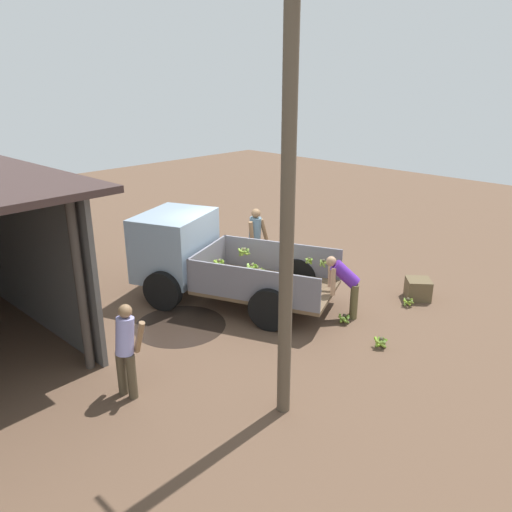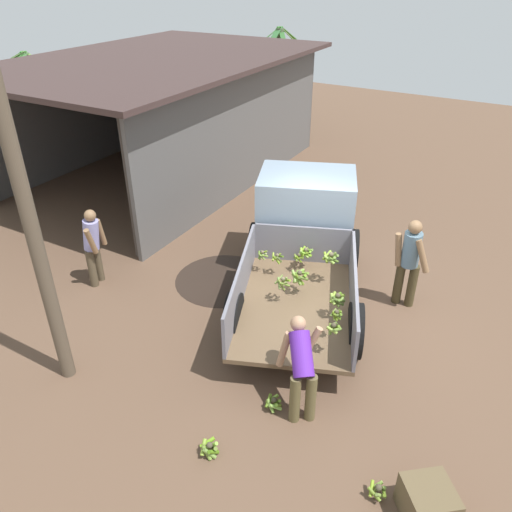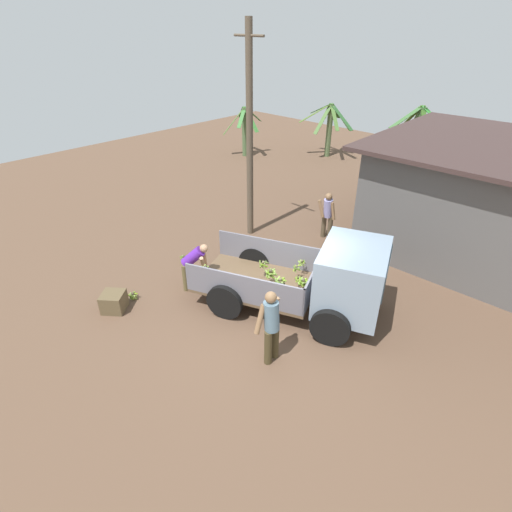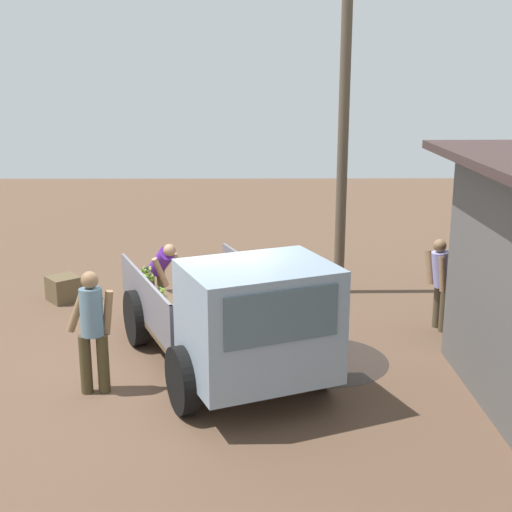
{
  "view_description": "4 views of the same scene",
  "coord_description": "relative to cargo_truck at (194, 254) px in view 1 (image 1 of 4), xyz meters",
  "views": [
    {
      "loc": [
        -7.81,
        7.7,
        4.96
      ],
      "look_at": [
        -1.0,
        0.73,
        1.45
      ],
      "focal_mm": 35.0,
      "sensor_mm": 36.0,
      "label": 1
    },
    {
      "loc": [
        -6.95,
        -2.78,
        5.56
      ],
      "look_at": [
        -0.62,
        0.98,
        1.17
      ],
      "focal_mm": 35.0,
      "sensor_mm": 36.0,
      "label": 2
    },
    {
      "loc": [
        5.09,
        -5.99,
        6.31
      ],
      "look_at": [
        -0.97,
        0.32,
        1.11
      ],
      "focal_mm": 28.0,
      "sensor_mm": 36.0,
      "label": 3
    },
    {
      "loc": [
        10.13,
        0.94,
        4.46
      ],
      "look_at": [
        -0.51,
        1.0,
        1.56
      ],
      "focal_mm": 50.0,
      "sensor_mm": 36.0,
      "label": 4
    }
  ],
  "objects": [
    {
      "name": "person_foreground_visitor",
      "position": [
        0.01,
        -2.08,
        -0.07
      ],
      "size": [
        0.38,
        0.69,
        1.75
      ],
      "rotation": [
        0.0,
        0.0,
        3.23
      ],
      "color": "#443921",
      "rests_on": "ground"
    },
    {
      "name": "person_worker_loading",
      "position": [
        -3.22,
        -1.55,
        -0.23
      ],
      "size": [
        0.85,
        0.76,
        1.37
      ],
      "rotation": [
        0.0,
        0.0,
        0.65
      ],
      "color": "brown",
      "rests_on": "ground"
    },
    {
      "name": "banana_bunch_on_ground_2",
      "position": [
        -3.45,
        -1.26,
        -0.91
      ],
      "size": [
        0.28,
        0.28,
        0.22
      ],
      "color": "#423B2A",
      "rests_on": "ground"
    },
    {
      "name": "utility_pole",
      "position": [
        -4.45,
        1.84,
        2.21
      ],
      "size": [
        1.11,
        0.21,
        6.39
      ],
      "color": "brown",
      "rests_on": "ground"
    },
    {
      "name": "ground",
      "position": [
        -0.95,
        -0.83,
        -1.04
      ],
      "size": [
        36.0,
        36.0,
        0.0
      ],
      "primitive_type": "plane",
      "color": "brown"
    },
    {
      "name": "banana_bunch_on_ground_0",
      "position": [
        -4.0,
        -2.99,
        -0.92
      ],
      "size": [
        0.25,
        0.24,
        0.21
      ],
      "color": "#47402E",
      "rests_on": "ground"
    },
    {
      "name": "banana_bunch_on_ground_1",
      "position": [
        -4.54,
        -0.92,
        -0.92
      ],
      "size": [
        0.29,
        0.28,
        0.22
      ],
      "color": "#48412E",
      "rests_on": "ground"
    },
    {
      "name": "mud_patch_0",
      "position": [
        -1.03,
        1.25,
        -1.04
      ],
      "size": [
        1.93,
        1.93,
        0.01
      ],
      "primitive_type": "cylinder",
      "color": "#2D221B",
      "rests_on": "ground"
    },
    {
      "name": "person_bystander_near_shed",
      "position": [
        -2.37,
        3.31,
        -0.15
      ],
      "size": [
        0.63,
        0.46,
        1.61
      ],
      "rotation": [
        0.0,
        0.0,
        4.97
      ],
      "color": "brown",
      "rests_on": "ground"
    },
    {
      "name": "cargo_truck",
      "position": [
        0.0,
        0.0,
        0.0
      ],
      "size": [
        4.92,
        3.49,
        1.97
      ],
      "rotation": [
        0.0,
        0.0,
        0.39
      ],
      "color": "brown",
      "rests_on": "ground"
    },
    {
      "name": "wooden_crate_0",
      "position": [
        -3.95,
        -3.54,
        -0.8
      ],
      "size": [
        0.76,
        0.76,
        0.48
      ],
      "primitive_type": "cube",
      "rotation": [
        0.0,
        0.0,
        5.4
      ],
      "color": "brown",
      "rests_on": "ground"
    }
  ]
}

